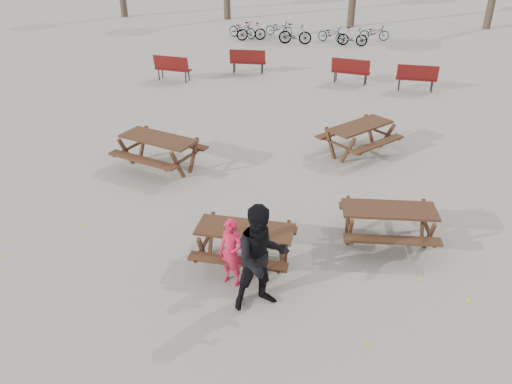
% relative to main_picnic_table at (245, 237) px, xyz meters
% --- Properties ---
extents(ground, '(80.00, 80.00, 0.00)m').
position_rel_main_picnic_table_xyz_m(ground, '(0.00, 0.00, -0.59)').
color(ground, gray).
rests_on(ground, ground).
extents(main_picnic_table, '(1.80, 1.45, 0.78)m').
position_rel_main_picnic_table_xyz_m(main_picnic_table, '(0.00, 0.00, 0.00)').
color(main_picnic_table, '#372214').
rests_on(main_picnic_table, ground).
extents(food_tray, '(0.18, 0.11, 0.03)m').
position_rel_main_picnic_table_xyz_m(food_tray, '(0.18, -0.12, 0.21)').
color(food_tray, silver).
rests_on(food_tray, main_picnic_table).
extents(bread_roll, '(0.14, 0.06, 0.05)m').
position_rel_main_picnic_table_xyz_m(bread_roll, '(0.18, -0.12, 0.25)').
color(bread_roll, tan).
rests_on(bread_roll, food_tray).
extents(soda_bottle, '(0.07, 0.07, 0.17)m').
position_rel_main_picnic_table_xyz_m(soda_bottle, '(-0.20, -0.16, 0.26)').
color(soda_bottle, silver).
rests_on(soda_bottle, main_picnic_table).
extents(child, '(0.55, 0.45, 1.31)m').
position_rel_main_picnic_table_xyz_m(child, '(-0.10, -0.64, 0.07)').
color(child, red).
rests_on(child, ground).
extents(adult, '(1.18, 1.10, 1.93)m').
position_rel_main_picnic_table_xyz_m(adult, '(0.52, -1.10, 0.38)').
color(adult, black).
rests_on(adult, ground).
extents(picnic_table_east, '(2.00, 1.69, 0.79)m').
position_rel_main_picnic_table_xyz_m(picnic_table_east, '(2.64, 1.25, -0.19)').
color(picnic_table_east, '#372214').
rests_on(picnic_table_east, ground).
extents(picnic_table_north, '(2.41, 2.15, 0.87)m').
position_rel_main_picnic_table_xyz_m(picnic_table_north, '(-3.10, 3.57, -0.15)').
color(picnic_table_north, '#372214').
rests_on(picnic_table_north, ground).
extents(picnic_table_far, '(2.43, 2.48, 0.83)m').
position_rel_main_picnic_table_xyz_m(picnic_table_far, '(1.97, 5.62, -0.17)').
color(picnic_table_far, '#372214').
rests_on(picnic_table_far, ground).
extents(park_bench_row, '(11.10, 2.30, 1.03)m').
position_rel_main_picnic_table_xyz_m(park_bench_row, '(-0.75, 12.19, -0.07)').
color(park_bench_row, maroon).
rests_on(park_bench_row, ground).
extents(bicycle_row, '(8.84, 2.60, 1.03)m').
position_rel_main_picnic_table_xyz_m(bicycle_row, '(-1.53, 19.87, -0.13)').
color(bicycle_row, black).
rests_on(bicycle_row, ground).
extents(fallen_leaves, '(11.00, 11.00, 0.01)m').
position_rel_main_picnic_table_xyz_m(fallen_leaves, '(0.50, 2.50, -0.58)').
color(fallen_leaves, gold).
rests_on(fallen_leaves, ground).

